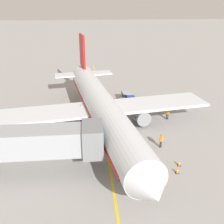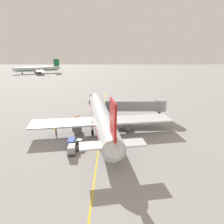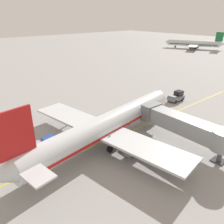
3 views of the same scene
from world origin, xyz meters
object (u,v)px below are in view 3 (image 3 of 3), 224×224
Objects in this scene: pushback_tractor at (176,97)px; baggage_cart_front at (49,140)px; parked_airliner at (106,126)px; distant_taxiing_airliner at (194,43)px; ground_crew_wing_walker at (108,116)px; ground_crew_loader at (66,122)px; baggage_tug_lead at (50,145)px; safety_cone_nose_right at (119,112)px; baggage_cart_second_in_train at (35,147)px; safety_cone_nose_left at (125,112)px; jet_bridge at (184,125)px.

pushback_tractor reaches higher than baggage_cart_front.
distant_taxiing_airliner is (-52.94, 111.91, -0.16)m from parked_airliner.
pushback_tractor is at bearing 83.42° from ground_crew_wing_walker.
baggage_cart_front is 128.75m from distant_taxiing_airliner.
parked_airliner is 10.19m from ground_crew_loader.
baggage_tug_lead is 0.94× the size of baggage_cart_front.
baggage_cart_front reaches higher than safety_cone_nose_right.
baggage_cart_second_in_train is at bearing -82.08° from safety_cone_nose_right.
baggage_tug_lead is (-4.11, -8.09, -2.47)m from parked_airliner.
distant_taxiing_airliner reaches higher than ground_crew_wing_walker.
ground_crew_wing_walker is at bearing 95.66° from baggage_cart_front.
ground_crew_wing_walker reaches higher than safety_cone_nose_left.
parked_airliner is at bearing -80.34° from pushback_tractor.
parked_airliner is at bearing 64.85° from baggage_cart_second_in_train.
baggage_cart_second_in_train is (-4.84, -10.31, -2.24)m from parked_airliner.
baggage_tug_lead is at bearing -89.57° from pushback_tractor.
baggage_cart_front is at bearing -128.80° from jet_bridge.
ground_crew_loader is (-9.72, -2.10, -2.23)m from parked_airliner.
ground_crew_wing_walker is at bearing 68.56° from ground_crew_loader.
baggage_cart_front is at bearing 100.84° from baggage_cart_second_in_train.
safety_cone_nose_left is (-1.64, 18.59, -0.66)m from baggage_cart_front.
distant_taxiing_airliner reaches higher than safety_cone_nose_left.
safety_cone_nose_right is at bearing -116.24° from safety_cone_nose_left.
distant_taxiing_airliner is (-48.83, 120.01, 2.31)m from baggage_tug_lead.
baggage_cart_front is at bearing -84.34° from ground_crew_wing_walker.
pushback_tractor is at bearing 78.53° from safety_cone_nose_right.
ground_crew_loader is 13.29m from safety_cone_nose_left.
jet_bridge is 15.70m from safety_cone_nose_left.
ground_crew_wing_walker is at bearing 139.55° from parked_airliner.
ground_crew_wing_walker is 0.05× the size of distant_taxiing_airliner.
distant_taxiing_airliner is (-48.10, 122.22, 2.08)m from baggage_cart_second_in_train.
baggage_cart_second_in_train is at bearing -108.16° from baggage_tug_lead.
baggage_cart_front is 4.97× the size of safety_cone_nose_left.
safety_cone_nose_left is at bearing 93.49° from ground_crew_wing_walker.
jet_bridge is at bearing -52.22° from pushback_tractor.
baggage_cart_front is at bearing -68.30° from distant_taxiing_airliner.
ground_crew_wing_walker is 2.86× the size of safety_cone_nose_right.
jet_bridge is (8.30, 9.28, 0.27)m from parked_airliner.
parked_airliner is 13.55× the size of baggage_tug_lead.
ground_crew_wing_walker and ground_crew_loader have the same top height.
parked_airliner reaches higher than baggage_cart_front.
safety_cone_nose_right is at bearing 101.17° from baggage_tug_lead.
parked_airliner reaches higher than pushback_tractor.
safety_cone_nose_right is at bearing -101.47° from pushback_tractor.
distant_taxiing_airliner is at bearing 111.70° from baggage_cart_front.
ground_crew_loader is 121.95m from distant_taxiing_airliner.
baggage_cart_second_in_train is 131.36m from distant_taxiing_airliner.
baggage_tug_lead is 1.63× the size of ground_crew_wing_walker.
jet_bridge is 16.23m from safety_cone_nose_right.
parked_airliner is at bearing -131.82° from jet_bridge.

